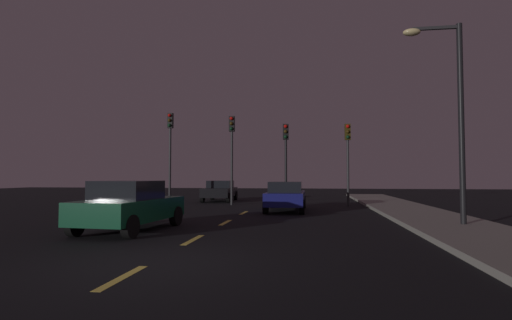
% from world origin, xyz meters
% --- Properties ---
extents(ground_plane, '(80.00, 80.00, 0.00)m').
position_xyz_m(ground_plane, '(0.00, 7.00, 0.00)').
color(ground_plane, black).
extents(sidewalk_curb_right, '(3.00, 40.00, 0.15)m').
position_xyz_m(sidewalk_curb_right, '(7.50, 7.00, 0.07)').
color(sidewalk_curb_right, gray).
rests_on(sidewalk_curb_right, ground_plane).
extents(lane_stripe_nearest, '(0.16, 1.60, 0.01)m').
position_xyz_m(lane_stripe_nearest, '(0.00, -1.20, 0.00)').
color(lane_stripe_nearest, '#EACC4C').
rests_on(lane_stripe_nearest, ground_plane).
extents(lane_stripe_second, '(0.16, 1.60, 0.01)m').
position_xyz_m(lane_stripe_second, '(0.00, 2.60, 0.00)').
color(lane_stripe_second, '#EACC4C').
rests_on(lane_stripe_second, ground_plane).
extents(lane_stripe_third, '(0.16, 1.60, 0.01)m').
position_xyz_m(lane_stripe_third, '(0.00, 6.40, 0.00)').
color(lane_stripe_third, '#EACC4C').
rests_on(lane_stripe_third, ground_plane).
extents(lane_stripe_fourth, '(0.16, 1.60, 0.01)m').
position_xyz_m(lane_stripe_fourth, '(0.00, 10.20, 0.00)').
color(lane_stripe_fourth, '#EACC4C').
rests_on(lane_stripe_fourth, ground_plane).
extents(traffic_signal_far_left, '(0.32, 0.38, 5.46)m').
position_xyz_m(traffic_signal_far_left, '(-5.35, 14.98, 3.79)').
color(traffic_signal_far_left, '#2D2D30').
rests_on(traffic_signal_far_left, ground_plane).
extents(traffic_signal_center_left, '(0.32, 0.38, 5.19)m').
position_xyz_m(traffic_signal_center_left, '(-1.57, 14.98, 3.62)').
color(traffic_signal_center_left, '#2D2D30').
rests_on(traffic_signal_center_left, ground_plane).
extents(traffic_signal_center_right, '(0.32, 0.38, 4.67)m').
position_xyz_m(traffic_signal_center_right, '(1.59, 14.98, 3.28)').
color(traffic_signal_center_right, black).
rests_on(traffic_signal_center_right, ground_plane).
extents(traffic_signal_far_right, '(0.32, 0.38, 4.60)m').
position_xyz_m(traffic_signal_far_right, '(5.07, 14.98, 3.24)').
color(traffic_signal_far_right, '#2D2D30').
rests_on(traffic_signal_far_right, ground_plane).
extents(car_stopped_ahead, '(1.83, 4.29, 1.40)m').
position_xyz_m(car_stopped_ahead, '(1.83, 11.41, 0.73)').
color(car_stopped_ahead, navy).
rests_on(car_stopped_ahead, ground_plane).
extents(car_adjacent_lane, '(2.15, 4.12, 1.52)m').
position_xyz_m(car_adjacent_lane, '(-2.42, 3.96, 0.77)').
color(car_adjacent_lane, '#0F4C2D').
rests_on(car_adjacent_lane, ground_plane).
extents(car_oncoming_far, '(2.04, 4.17, 1.37)m').
position_xyz_m(car_oncoming_far, '(-3.06, 18.29, 0.71)').
color(car_oncoming_far, black).
rests_on(car_oncoming_far, ground_plane).
extents(street_lamp_right, '(1.83, 0.36, 6.57)m').
position_xyz_m(street_lamp_right, '(7.50, 5.90, 4.00)').
color(street_lamp_right, black).
rests_on(street_lamp_right, ground_plane).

